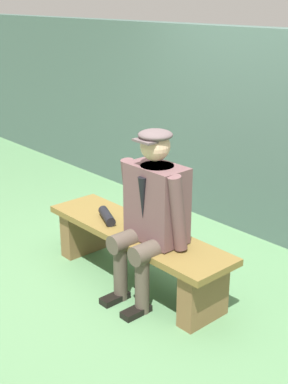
# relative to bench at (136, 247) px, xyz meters

# --- Properties ---
(ground_plane) EXTENTS (30.00, 30.00, 0.00)m
(ground_plane) POSITION_rel_bench_xyz_m (0.00, 0.00, -0.32)
(ground_plane) COLOR #548154
(bench) EXTENTS (1.79, 0.48, 0.47)m
(bench) POSITION_rel_bench_xyz_m (0.00, 0.00, 0.00)
(bench) COLOR brown
(bench) RESTS_ON ground
(seated_man) EXTENTS (0.62, 0.58, 1.34)m
(seated_man) POSITION_rel_bench_xyz_m (-0.24, 0.05, 0.42)
(seated_man) COLOR brown
(seated_man) RESTS_ON ground
(rolled_magazine) EXTENTS (0.29, 0.19, 0.08)m
(rolled_magazine) POSITION_rel_bench_xyz_m (0.30, 0.06, 0.19)
(rolled_magazine) COLOR black
(rolled_magazine) RESTS_ON bench
(stadium_wall) EXTENTS (12.00, 0.24, 1.97)m
(stadium_wall) POSITION_rel_bench_xyz_m (0.00, -1.58, 0.66)
(stadium_wall) COLOR #455D55
(stadium_wall) RESTS_ON ground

